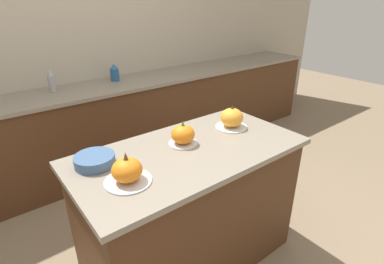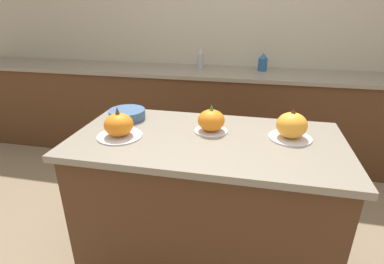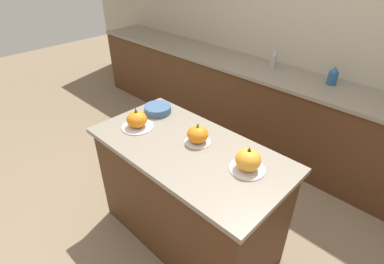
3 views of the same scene
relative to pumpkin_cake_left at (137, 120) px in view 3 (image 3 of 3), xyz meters
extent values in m
plane|color=#847056|center=(0.45, 0.08, -0.95)|extent=(12.00, 12.00, 0.00)
cube|color=#B2A893|center=(0.45, 1.97, 0.30)|extent=(8.00, 0.06, 2.50)
cube|color=#4C2D19|center=(0.45, 0.08, -0.52)|extent=(1.36, 0.67, 0.86)
cube|color=gray|center=(0.45, 0.08, -0.08)|extent=(1.42, 0.73, 0.03)
cube|color=#4C2D19|center=(0.45, 1.64, -0.51)|extent=(6.00, 0.56, 0.88)
cube|color=gray|center=(0.45, 1.64, -0.05)|extent=(6.00, 0.60, 0.03)
cylinder|color=silver|center=(0.00, 0.00, -0.06)|extent=(0.24, 0.24, 0.01)
ellipsoid|color=orange|center=(0.00, 0.00, 0.01)|extent=(0.15, 0.15, 0.12)
cone|color=brown|center=(0.00, 0.00, 0.09)|extent=(0.03, 0.03, 0.04)
cylinder|color=silver|center=(0.46, 0.17, -0.06)|extent=(0.18, 0.18, 0.01)
ellipsoid|color=orange|center=(0.46, 0.17, 0.01)|extent=(0.15, 0.15, 0.12)
cone|color=#38702D|center=(0.46, 0.17, 0.08)|extent=(0.03, 0.03, 0.04)
cylinder|color=silver|center=(0.88, 0.16, -0.06)|extent=(0.22, 0.22, 0.01)
ellipsoid|color=orange|center=(0.88, 0.16, 0.01)|extent=(0.16, 0.16, 0.13)
cone|color=#4C2D14|center=(0.88, 0.16, 0.09)|extent=(0.03, 0.03, 0.03)
cylinder|color=#99999E|center=(0.11, 1.71, 0.04)|extent=(0.06, 0.06, 0.15)
cone|color=#99999E|center=(0.11, 1.71, 0.15)|extent=(0.06, 0.06, 0.06)
cylinder|color=#235184|center=(0.74, 1.74, 0.03)|extent=(0.09, 0.09, 0.12)
cone|color=#235184|center=(0.74, 1.74, 0.12)|extent=(0.08, 0.08, 0.05)
cylinder|color=#3D5B84|center=(-0.07, 0.26, -0.03)|extent=(0.22, 0.22, 0.06)
camera|label=1|loc=(-0.52, -1.18, 0.79)|focal=28.00mm
camera|label=2|loc=(0.68, -1.33, 0.59)|focal=28.00mm
camera|label=3|loc=(1.63, -1.09, 1.12)|focal=28.00mm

